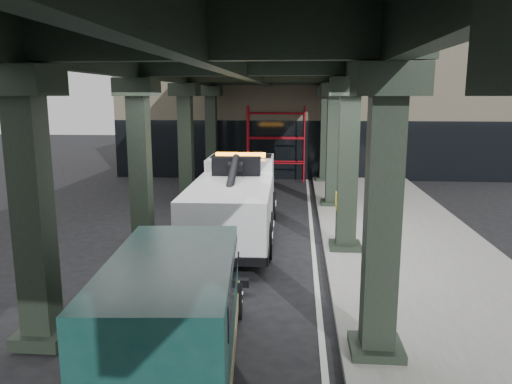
% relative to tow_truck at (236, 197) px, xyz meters
% --- Properties ---
extents(ground, '(90.00, 90.00, 0.00)m').
position_rel_tow_truck_xyz_m(ground, '(0.77, -3.42, -1.31)').
color(ground, black).
rests_on(ground, ground).
extents(sidewalk, '(5.00, 40.00, 0.15)m').
position_rel_tow_truck_xyz_m(sidewalk, '(5.27, -1.42, -1.23)').
color(sidewalk, gray).
rests_on(sidewalk, ground).
extents(lane_stripe, '(0.12, 38.00, 0.01)m').
position_rel_tow_truck_xyz_m(lane_stripe, '(2.47, -1.42, -1.30)').
color(lane_stripe, silver).
rests_on(lane_stripe, ground).
extents(viaduct, '(7.40, 32.00, 6.40)m').
position_rel_tow_truck_xyz_m(viaduct, '(0.37, -1.42, 4.15)').
color(viaduct, black).
rests_on(viaduct, ground).
extents(building, '(22.00, 10.00, 8.00)m').
position_rel_tow_truck_xyz_m(building, '(2.77, 16.58, 2.69)').
color(building, '#C6B793').
rests_on(building, ground).
extents(scaffolding, '(3.08, 0.88, 4.00)m').
position_rel_tow_truck_xyz_m(scaffolding, '(0.77, 11.22, 0.80)').
color(scaffolding, '#A90D18').
rests_on(scaffolding, ground).
extents(tow_truck, '(2.64, 8.26, 2.68)m').
position_rel_tow_truck_xyz_m(tow_truck, '(0.00, 0.00, 0.00)').
color(tow_truck, black).
rests_on(tow_truck, ground).
extents(towed_van, '(2.42, 5.26, 2.07)m').
position_rel_tow_truck_xyz_m(towed_van, '(0.05, -8.20, -0.19)').
color(towed_van, '#103A36').
rests_on(towed_van, ground).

